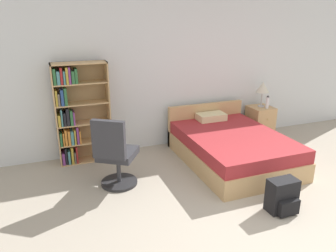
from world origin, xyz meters
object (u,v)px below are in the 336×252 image
object	(u,v)px
bookshelf	(76,114)
office_chair	(115,156)
water_bottle	(267,102)
table_lamp	(263,88)
backpack_black	(283,196)
nightstand	(260,122)
bed	(231,146)

from	to	relation	value
bookshelf	office_chair	world-z (taller)	bookshelf
water_bottle	office_chair	bearing A→B (deg)	-164.79
table_lamp	backpack_black	xyz separation A→B (m)	(-1.27, -2.26, -0.78)
office_chair	table_lamp	distance (m)	3.23
office_chair	nightstand	world-z (taller)	office_chair
bookshelf	table_lamp	world-z (taller)	bookshelf
nightstand	table_lamp	distance (m)	0.68
bookshelf	backpack_black	distance (m)	3.24
backpack_black	bed	bearing A→B (deg)	83.87
bookshelf	bed	size ratio (longest dim) A/B	0.79
office_chair	bookshelf	bearing A→B (deg)	109.79
bed	nightstand	distance (m)	1.34
nightstand	backpack_black	bearing A→B (deg)	-119.44
bed	nightstand	size ratio (longest dim) A/B	3.33
bed	water_bottle	world-z (taller)	water_bottle
nightstand	backpack_black	world-z (taller)	nightstand
backpack_black	nightstand	bearing A→B (deg)	60.56
office_chair	water_bottle	distance (m)	3.20
bookshelf	office_chair	size ratio (longest dim) A/B	1.55
table_lamp	backpack_black	world-z (taller)	table_lamp
office_chair	bed	bearing A→B (deg)	5.57
nightstand	table_lamp	bearing A→B (deg)	74.79
bookshelf	water_bottle	xyz separation A→B (m)	(3.46, -0.22, -0.09)
table_lamp	backpack_black	bearing A→B (deg)	-119.33
bed	backpack_black	xyz separation A→B (m)	(-0.16, -1.48, -0.06)
water_bottle	backpack_black	xyz separation A→B (m)	(-1.31, -2.13, -0.52)
nightstand	water_bottle	bearing A→B (deg)	-67.48
water_bottle	bookshelf	bearing A→B (deg)	176.42
nightstand	bed	bearing A→B (deg)	-145.55
bookshelf	bed	xyz separation A→B (m)	(2.31, -0.87, -0.56)
backpack_black	office_chair	bearing A→B (deg)	143.81
nightstand	backpack_black	size ratio (longest dim) A/B	1.46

